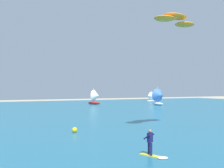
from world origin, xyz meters
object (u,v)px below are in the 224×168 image
sailboat_outermost (159,97)px  sailboat_far_right (150,97)px  kitesurfer (152,147)px  kite (175,20)px  marker_buoy (75,130)px  sailboat_leading (96,97)px

sailboat_outermost → sailboat_far_right: size_ratio=1.31×
kitesurfer → sailboat_far_right: 66.17m
kite → marker_buoy: bearing=160.9°
sailboat_leading → sailboat_outermost: bearing=-38.7°
sailboat_leading → sailboat_far_right: size_ratio=1.21×
marker_buoy → sailboat_leading: bearing=64.9°
kitesurfer → sailboat_leading: 54.18m
kite → sailboat_far_right: bearing=58.5°
kitesurfer → kite: (7.96, 7.43, 10.69)m
kite → kitesurfer: bearing=-137.0°
kitesurfer → marker_buoy: (-1.62, 10.74, -0.35)m
kite → sailboat_leading: 45.82m
kite → sailboat_outermost: bearing=56.2°
sailboat_far_right → marker_buoy: sailboat_far_right is taller
kitesurfer → sailboat_outermost: size_ratio=0.43×
sailboat_leading → marker_buoy: size_ratio=8.55×
sailboat_outermost → marker_buoy: (-32.00, -30.15, -1.91)m
sailboat_leading → marker_buoy: 44.83m
kitesurfer → kite: kite is taller
sailboat_far_right → kite: bearing=-121.5°
kite → sailboat_leading: (9.46, 43.86, -9.29)m
kitesurfer → sailboat_outermost: bearing=53.4°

